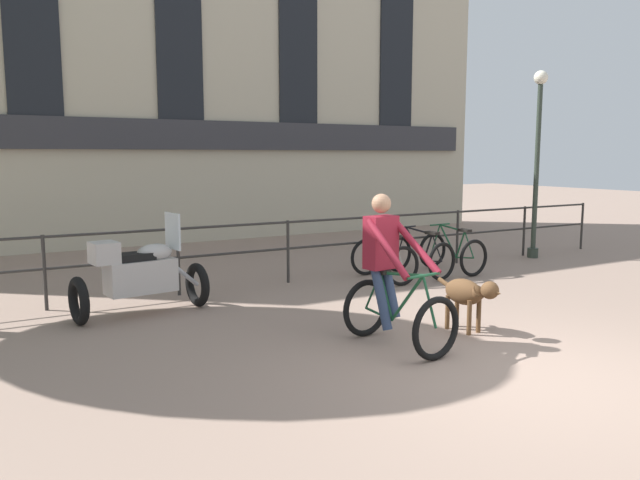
# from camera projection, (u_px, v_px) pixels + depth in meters

# --- Properties ---
(ground_plane) EXTENTS (60.00, 60.00, 0.00)m
(ground_plane) POSITION_uv_depth(u_px,v_px,m) (535.00, 377.00, 6.02)
(ground_plane) COLOR gray
(canal_railing) EXTENTS (15.05, 0.05, 1.05)m
(canal_railing) POSITION_uv_depth(u_px,v_px,m) (288.00, 241.00, 10.38)
(canal_railing) COLOR #2D2B28
(canal_railing) RESTS_ON ground_plane
(building_facade) EXTENTS (18.00, 0.72, 9.52)m
(building_facade) POSITION_uv_depth(u_px,v_px,m) (175.00, 44.00, 14.79)
(building_facade) COLOR #BCB299
(building_facade) RESTS_ON ground_plane
(cyclist_with_bike) EXTENTS (0.82, 1.24, 1.70)m
(cyclist_with_bike) POSITION_uv_depth(u_px,v_px,m) (391.00, 278.00, 6.95)
(cyclist_with_bike) COLOR black
(cyclist_with_bike) RESTS_ON ground_plane
(dog) EXTENTS (0.33, 0.95, 0.68)m
(dog) POSITION_uv_depth(u_px,v_px,m) (468.00, 293.00, 7.49)
(dog) COLOR brown
(dog) RESTS_ON ground_plane
(parked_motorcycle) EXTENTS (1.81, 0.83, 1.35)m
(parked_motorcycle) POSITION_uv_depth(u_px,v_px,m) (140.00, 274.00, 8.26)
(parked_motorcycle) COLOR black
(parked_motorcycle) RESTS_ON ground_plane
(parked_bicycle_near_lamp) EXTENTS (0.67, 1.12, 0.86)m
(parked_bicycle_near_lamp) POSITION_uv_depth(u_px,v_px,m) (384.00, 260.00, 10.61)
(parked_bicycle_near_lamp) COLOR black
(parked_bicycle_near_lamp) RESTS_ON ground_plane
(parked_bicycle_mid_left) EXTENTS (0.80, 1.19, 0.86)m
(parked_bicycle_mid_left) POSITION_uv_depth(u_px,v_px,m) (419.00, 256.00, 10.99)
(parked_bicycle_mid_left) COLOR black
(parked_bicycle_mid_left) RESTS_ON ground_plane
(parked_bicycle_mid_right) EXTENTS (0.71, 1.14, 0.86)m
(parked_bicycle_mid_right) POSITION_uv_depth(u_px,v_px,m) (452.00, 253.00, 11.37)
(parked_bicycle_mid_right) COLOR black
(parked_bicycle_mid_right) RESTS_ON ground_plane
(street_lamp) EXTENTS (0.28, 0.28, 3.81)m
(street_lamp) POSITION_uv_depth(u_px,v_px,m) (537.00, 154.00, 12.72)
(street_lamp) COLOR #2D382D
(street_lamp) RESTS_ON ground_plane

